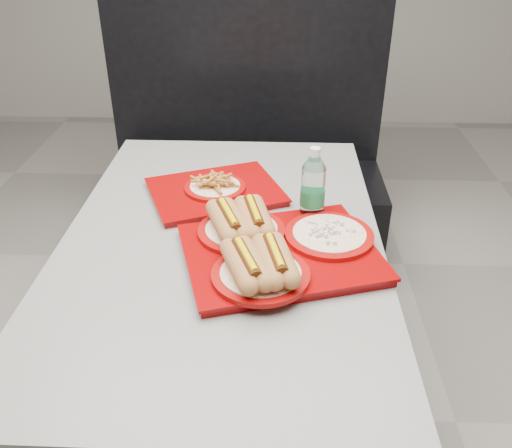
{
  "coord_description": "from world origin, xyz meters",
  "views": [
    {
      "loc": [
        0.15,
        -1.3,
        1.57
      ],
      "look_at": [
        0.1,
        -0.06,
        0.83
      ],
      "focal_mm": 38.0,
      "sensor_mm": 36.0,
      "label": 1
    }
  ],
  "objects_px": {
    "booth_bench": "(245,177)",
    "tray_far": "(215,189)",
    "water_bottle": "(313,190)",
    "tray_near": "(273,246)",
    "diner_table": "(224,283)"
  },
  "relations": [
    {
      "from": "tray_far",
      "to": "water_bottle",
      "type": "height_order",
      "value": "water_bottle"
    },
    {
      "from": "diner_table",
      "to": "tray_far",
      "type": "xyz_separation_m",
      "value": [
        -0.04,
        0.25,
        0.19
      ]
    },
    {
      "from": "diner_table",
      "to": "tray_near",
      "type": "relative_size",
      "value": 2.41
    },
    {
      "from": "tray_far",
      "to": "water_bottle",
      "type": "relative_size",
      "value": 2.14
    },
    {
      "from": "water_bottle",
      "to": "tray_far",
      "type": "bearing_deg",
      "value": 154.71
    },
    {
      "from": "booth_bench",
      "to": "water_bottle",
      "type": "relative_size",
      "value": 5.86
    },
    {
      "from": "diner_table",
      "to": "booth_bench",
      "type": "relative_size",
      "value": 1.05
    },
    {
      "from": "diner_table",
      "to": "booth_bench",
      "type": "xyz_separation_m",
      "value": [
        0.0,
        1.09,
        -0.18
      ]
    },
    {
      "from": "booth_bench",
      "to": "tray_far",
      "type": "bearing_deg",
      "value": -92.99
    },
    {
      "from": "diner_table",
      "to": "water_bottle",
      "type": "height_order",
      "value": "water_bottle"
    },
    {
      "from": "booth_bench",
      "to": "water_bottle",
      "type": "xyz_separation_m",
      "value": [
        0.26,
        -0.99,
        0.45
      ]
    },
    {
      "from": "tray_near",
      "to": "tray_far",
      "type": "bearing_deg",
      "value": 118.15
    },
    {
      "from": "booth_bench",
      "to": "tray_far",
      "type": "distance_m",
      "value": 0.93
    },
    {
      "from": "tray_far",
      "to": "water_bottle",
      "type": "bearing_deg",
      "value": -25.29
    },
    {
      "from": "booth_bench",
      "to": "tray_near",
      "type": "height_order",
      "value": "booth_bench"
    }
  ]
}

